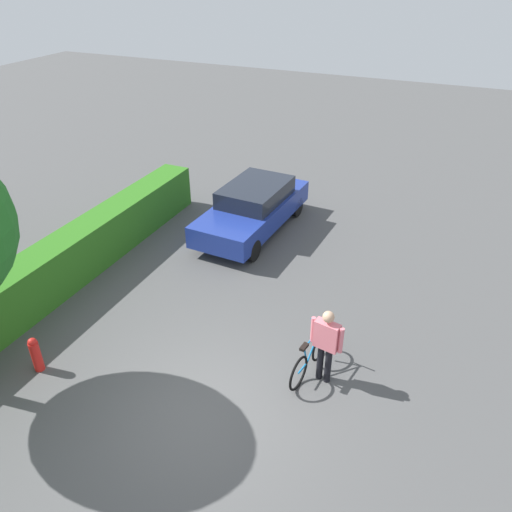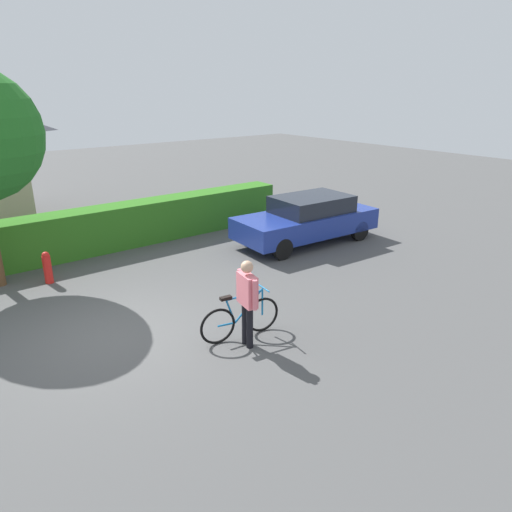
% 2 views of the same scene
% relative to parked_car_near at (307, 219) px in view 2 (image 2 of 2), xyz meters
% --- Properties ---
extents(ground_plane, '(60.00, 60.00, 0.00)m').
position_rel_parked_car_near_xyz_m(ground_plane, '(-6.97, -2.02, -0.76)').
color(ground_plane, '#4C4C4C').
extents(hedge_row, '(15.68, 0.90, 1.27)m').
position_rel_parked_car_near_xyz_m(hedge_row, '(-6.97, 3.16, -0.12)').
color(hedge_row, '#2E6E1C').
rests_on(hedge_row, ground).
extents(parked_car_near, '(4.60, 2.05, 1.44)m').
position_rel_parked_car_near_xyz_m(parked_car_near, '(0.00, 0.00, 0.00)').
color(parked_car_near, navy).
rests_on(parked_car_near, ground).
extents(bicycle, '(1.67, 0.50, 0.96)m').
position_rel_parked_car_near_xyz_m(bicycle, '(-5.13, -3.53, -0.36)').
color(bicycle, black).
rests_on(bicycle, ground).
extents(person_rider, '(0.28, 0.67, 1.69)m').
position_rel_parked_car_near_xyz_m(person_rider, '(-5.20, -3.85, 0.24)').
color(person_rider, black).
rests_on(person_rider, ground).
extents(fire_hydrant, '(0.20, 0.20, 0.81)m').
position_rel_parked_car_near_xyz_m(fire_hydrant, '(-7.28, 1.55, -0.34)').
color(fire_hydrant, red).
rests_on(fire_hydrant, ground).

